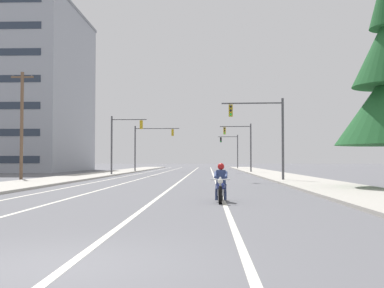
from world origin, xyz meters
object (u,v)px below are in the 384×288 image
Objects in this scene: traffic_signal_mid_right at (242,141)px; traffic_signal_far_right at (232,147)px; traffic_signal_mid_left at (148,141)px; motorcycle_with_rider at (221,186)px; traffic_signal_near_right at (265,127)px; apartment_building_far_left_block at (12,90)px; traffic_signal_near_left at (121,137)px; utility_pole_left_near at (22,124)px.

traffic_signal_mid_right is 1.00× the size of traffic_signal_far_right.
motorcycle_with_rider is at bearing -79.17° from traffic_signal_mid_left.
traffic_signal_near_right and traffic_signal_mid_right have the same top height.
apartment_building_far_left_block is at bearing -153.02° from traffic_signal_far_right.
apartment_building_far_left_block reaches higher than motorcycle_with_rider.
traffic_signal_far_right is 38.08m from apartment_building_far_left_block.
traffic_signal_near_left is (-13.31, 13.48, -0.06)m from traffic_signal_near_right.
motorcycle_with_rider is at bearing -93.37° from traffic_signal_far_right.
motorcycle_with_rider is 58.56m from apartment_building_far_left_block.
utility_pole_left_near reaches higher than traffic_signal_mid_right.
traffic_signal_mid_right is 29.21m from utility_pole_left_near.
motorcycle_with_rider is at bearing -95.35° from traffic_signal_mid_right.
traffic_signal_far_right is at bearing 89.84° from traffic_signal_mid_right.
motorcycle_with_rider is 17.86m from traffic_signal_near_right.
utility_pole_left_near is (-19.18, 1.88, 0.43)m from traffic_signal_near_right.
apartment_building_far_left_block reaches higher than traffic_signal_near_right.
traffic_signal_near_right and traffic_signal_near_left have the same top height.
traffic_signal_near_right is 1.00× the size of traffic_signal_far_right.
utility_pole_left_near is (-19.30, -47.35, 0.49)m from traffic_signal_far_right.
utility_pole_left_near is (-6.91, -25.37, 0.34)m from traffic_signal_mid_left.
apartment_building_far_left_block is at bearing 114.54° from utility_pole_left_near.
apartment_building_far_left_block is at bearing 165.67° from traffic_signal_mid_right.
motorcycle_with_rider is 24.75m from utility_pole_left_near.
traffic_signal_far_right reaches higher than motorcycle_with_rider.
utility_pole_left_near reaches higher than traffic_signal_near_left.
motorcycle_with_rider is 45.30m from traffic_signal_mid_left.
traffic_signal_mid_right is 25.37m from traffic_signal_far_right.
traffic_signal_mid_left is at bearing 114.24° from traffic_signal_near_right.
traffic_signal_mid_left reaches higher than motorcycle_with_rider.
traffic_signal_far_right is at bearing 89.86° from traffic_signal_near_right.
utility_pole_left_near reaches higher than motorcycle_with_rider.
traffic_signal_near_right is 18.95m from traffic_signal_near_left.
motorcycle_with_rider is 0.35× the size of traffic_signal_far_right.
traffic_signal_mid_right is 0.72× the size of utility_pole_left_near.
apartment_building_far_left_block reaches higher than traffic_signal_mid_left.
apartment_building_far_left_block is (-33.20, -16.90, 7.87)m from traffic_signal_far_right.
traffic_signal_mid_left is 22.77m from apartment_building_far_left_block.
traffic_signal_far_right is at bearing 86.63° from motorcycle_with_rider.
traffic_signal_mid_left is (-8.48, 44.35, 3.58)m from motorcycle_with_rider.
utility_pole_left_near is at bearing 174.40° from traffic_signal_near_right.
traffic_signal_near_right reaches higher than motorcycle_with_rider.
traffic_signal_near_left is at bearing -110.60° from traffic_signal_far_right.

